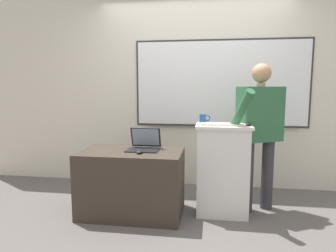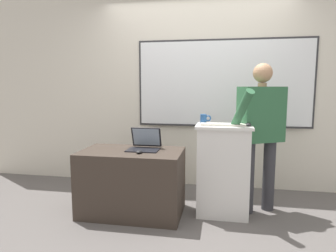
% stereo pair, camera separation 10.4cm
% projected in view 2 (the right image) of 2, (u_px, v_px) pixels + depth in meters
% --- Properties ---
extents(ground_plane, '(30.00, 30.00, 0.00)m').
position_uv_depth(ground_plane, '(184.00, 226.00, 2.95)').
color(ground_plane, '#5B5654').
extents(back_wall, '(6.40, 0.17, 2.98)m').
position_uv_depth(back_wall, '(199.00, 78.00, 4.06)').
color(back_wall, beige).
rests_on(back_wall, ground_plane).
extents(lectern_podium, '(0.58, 0.41, 0.97)m').
position_uv_depth(lectern_podium, '(223.00, 170.00, 3.18)').
color(lectern_podium, silver).
rests_on(lectern_podium, ground_plane).
extents(side_desk, '(1.08, 0.63, 0.69)m').
position_uv_depth(side_desk, '(132.00, 182.00, 3.23)').
color(side_desk, '#382D26').
rests_on(side_desk, ground_plane).
extents(person_presenter, '(0.64, 0.70, 1.61)m').
position_uv_depth(person_presenter, '(261.00, 127.00, 3.20)').
color(person_presenter, '#333338').
rests_on(person_presenter, ground_plane).
extents(laptop, '(0.34, 0.31, 0.23)m').
position_uv_depth(laptop, '(145.00, 143.00, 3.26)').
color(laptop, black).
rests_on(laptop, side_desk).
extents(wireless_keyboard, '(0.46, 0.13, 0.02)m').
position_uv_depth(wireless_keyboard, '(223.00, 125.00, 3.07)').
color(wireless_keyboard, beige).
rests_on(wireless_keyboard, lectern_podium).
extents(computer_mouse_by_laptop, '(0.06, 0.10, 0.03)m').
position_uv_depth(computer_mouse_by_laptop, '(139.00, 152.00, 3.05)').
color(computer_mouse_by_laptop, black).
rests_on(computer_mouse_by_laptop, side_desk).
extents(computer_mouse_by_keyboard, '(0.06, 0.10, 0.03)m').
position_uv_depth(computer_mouse_by_keyboard, '(248.00, 124.00, 3.03)').
color(computer_mouse_by_keyboard, black).
rests_on(computer_mouse_by_keyboard, lectern_podium).
extents(coffee_mug, '(0.12, 0.07, 0.10)m').
position_uv_depth(coffee_mug, '(204.00, 119.00, 3.29)').
color(coffee_mug, '#234C84').
rests_on(coffee_mug, lectern_podium).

